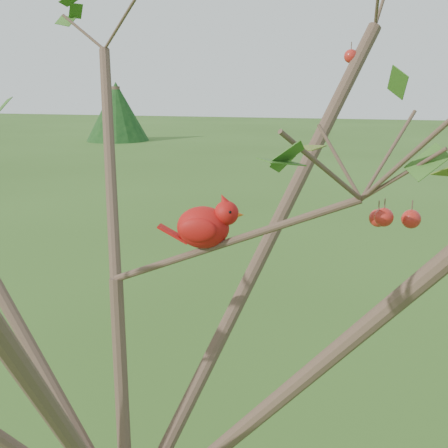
# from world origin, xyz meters

# --- Properties ---
(crabapple_tree) EXTENTS (2.35, 2.05, 2.95)m
(crabapple_tree) POSITION_xyz_m (0.03, -0.02, 2.12)
(crabapple_tree) COLOR #432F24
(crabapple_tree) RESTS_ON ground
(cardinal) EXTENTS (0.21, 0.11, 0.14)m
(cardinal) POSITION_xyz_m (0.20, 0.08, 2.11)
(cardinal) COLOR red
(cardinal) RESTS_ON ground
(distant_trees) EXTENTS (39.51, 17.16, 2.96)m
(distant_trees) POSITION_xyz_m (-4.45, 23.10, 1.38)
(distant_trees) COLOR #432F24
(distant_trees) RESTS_ON ground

